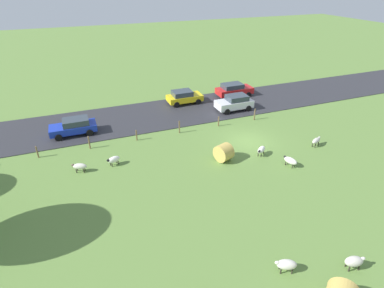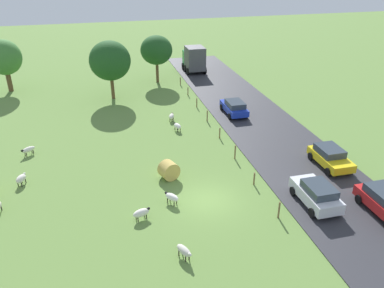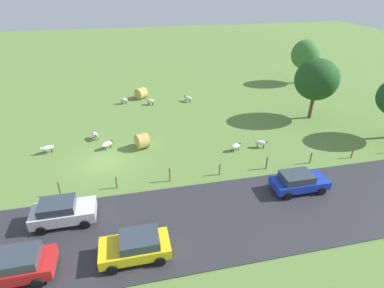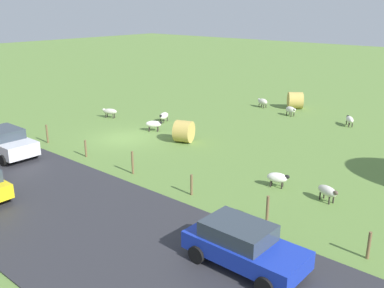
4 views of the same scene
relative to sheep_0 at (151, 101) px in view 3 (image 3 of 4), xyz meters
name	(u,v)px [view 3 (image 3 of 4)]	position (x,y,z in m)	size (l,w,h in m)	color
ground_plane	(105,163)	(12.94, -5.42, -0.50)	(160.00, 160.00, 0.00)	olive
road_strip	(101,237)	(21.88, -5.42, -0.47)	(8.00, 80.00, 0.06)	#2D2D33
sheep_0	(151,101)	(0.00, 0.00, 0.00)	(0.89, 1.19, 0.77)	silver
sheep_1	(236,146)	(13.41, 6.58, 0.00)	(0.80, 1.16, 0.75)	white
sheep_2	(124,100)	(-1.12, -3.35, 0.01)	(0.76, 1.14, 0.79)	beige
sheep_3	(95,135)	(8.15, -6.42, -0.01)	(1.27, 0.85, 0.75)	silver
sheep_4	(107,144)	(10.43, -5.19, 0.02)	(1.05, 1.18, 0.77)	white
sheep_5	(188,98)	(-0.05, 4.86, 0.01)	(1.20, 1.06, 0.74)	silver
sheep_6	(47,148)	(10.03, -10.59, 0.03)	(0.88, 1.28, 0.76)	beige
sheep_7	(261,143)	(13.36, 9.16, 0.01)	(0.82, 1.20, 0.75)	silver
hay_bale_0	(142,141)	(10.89, -1.89, 0.22)	(1.43, 1.43, 1.07)	tan
hay_bale_1	(141,93)	(-2.62, -1.00, 0.22)	(1.43, 1.43, 1.22)	tan
tree_0	(305,55)	(-4.28, 23.48, 3.73)	(4.11, 4.11, 6.39)	brown
tree_1	(317,80)	(8.00, 17.56, 4.03)	(4.72, 4.72, 6.80)	brown
fence_post_0	(59,189)	(16.89, -8.50, 0.11)	(0.12, 0.12, 1.22)	brown
fence_post_1	(117,183)	(16.89, -4.34, 0.01)	(0.12, 0.12, 1.02)	brown
fence_post_2	(170,175)	(16.89, -0.19, 0.13)	(0.12, 0.12, 1.25)	brown
fence_post_3	(220,169)	(16.89, 3.97, 0.02)	(0.12, 0.12, 1.03)	brown
fence_post_4	(267,163)	(16.89, 8.12, 0.09)	(0.12, 0.12, 1.18)	brown
fence_post_5	(311,158)	(16.89, 12.28, 0.03)	(0.12, 0.12, 1.05)	brown
fence_post_6	(352,153)	(16.89, 16.43, 0.01)	(0.12, 0.12, 1.01)	brown
car_0	(136,246)	(23.92, -3.23, 0.36)	(2.19, 4.04, 1.52)	yellow
car_1	(299,181)	(20.20, 9.17, 0.35)	(2.08, 4.21, 1.51)	#1933B2
car_2	(12,266)	(23.92, -9.82, 0.40)	(2.18, 4.47, 1.60)	red
car_3	(62,211)	(19.97, -7.80, 0.42)	(2.13, 4.07, 1.66)	silver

